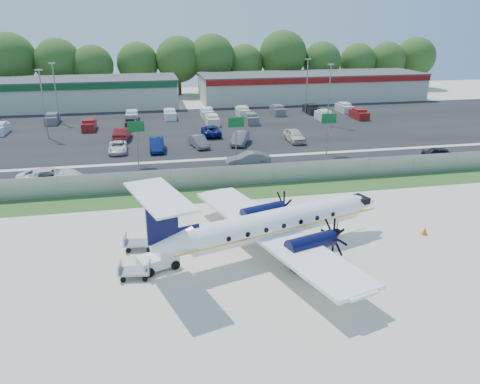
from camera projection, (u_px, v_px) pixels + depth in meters
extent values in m
plane|color=beige|center=(257.00, 253.00, 32.13)|extent=(170.00, 170.00, 0.00)
cube|color=#2D561E|center=(227.00, 193.00, 43.16)|extent=(170.00, 4.00, 0.02)
cube|color=black|center=(216.00, 171.00, 49.59)|extent=(170.00, 8.00, 0.02)
cube|color=black|center=(194.00, 129.00, 68.90)|extent=(170.00, 32.00, 0.02)
cube|color=gray|center=(223.00, 176.00, 44.66)|extent=(120.00, 0.02, 1.90)
cube|color=gray|center=(223.00, 167.00, 44.32)|extent=(120.00, 0.06, 0.06)
cube|color=gray|center=(223.00, 186.00, 44.98)|extent=(120.00, 0.06, 0.06)
cube|color=beige|center=(47.00, 94.00, 83.78)|extent=(46.00, 12.00, 5.00)
cube|color=#474749|center=(45.00, 80.00, 82.87)|extent=(46.40, 12.40, 0.24)
cube|color=#0F4723|center=(38.00, 88.00, 77.48)|extent=(46.00, 0.20, 1.00)
cube|color=beige|center=(312.00, 87.00, 93.14)|extent=(44.00, 12.00, 5.00)
cube|color=#474749|center=(312.00, 74.00, 92.23)|extent=(44.40, 12.40, 0.24)
cube|color=maroon|center=(323.00, 80.00, 86.84)|extent=(44.00, 0.20, 1.00)
cylinder|color=gray|center=(137.00, 143.00, 50.91)|extent=(0.14, 0.14, 5.00)
cube|color=#0C5923|center=(136.00, 127.00, 50.15)|extent=(1.80, 0.08, 1.10)
cylinder|color=gray|center=(236.00, 138.00, 52.97)|extent=(0.14, 0.14, 5.00)
cube|color=#0C5923|center=(236.00, 122.00, 52.21)|extent=(1.80, 0.08, 1.10)
cylinder|color=gray|center=(328.00, 133.00, 55.03)|extent=(0.14, 0.14, 5.00)
cube|color=#0C5923|center=(329.00, 118.00, 54.27)|extent=(1.80, 0.08, 1.10)
cylinder|color=gray|center=(44.00, 105.00, 61.77)|extent=(0.18, 0.18, 9.00)
cube|color=gray|center=(39.00, 70.00, 60.21)|extent=(0.90, 0.35, 0.18)
cylinder|color=gray|center=(329.00, 96.00, 69.26)|extent=(0.18, 0.18, 9.00)
cube|color=gray|center=(331.00, 64.00, 67.70)|extent=(0.90, 0.35, 0.18)
cylinder|color=gray|center=(56.00, 94.00, 70.96)|extent=(0.18, 0.18, 9.00)
cube|color=gray|center=(52.00, 63.00, 69.41)|extent=(0.90, 0.35, 0.18)
cylinder|color=gray|center=(307.00, 87.00, 78.45)|extent=(0.18, 0.18, 9.00)
cube|color=gray|center=(308.00, 59.00, 76.90)|extent=(0.90, 0.35, 0.18)
cylinder|color=white|center=(278.00, 223.00, 31.62)|extent=(12.62, 5.51, 1.92)
cone|color=white|center=(361.00, 203.00, 34.93)|extent=(2.68, 2.48, 1.92)
cone|color=white|center=(172.00, 244.00, 28.14)|extent=(3.07, 2.60, 1.92)
cube|color=black|center=(360.00, 199.00, 34.72)|extent=(1.25, 1.52, 0.45)
cube|color=white|center=(271.00, 232.00, 31.58)|extent=(8.27, 17.92, 0.22)
cylinder|color=black|center=(311.00, 243.00, 29.61)|extent=(3.60, 2.06, 1.11)
cylinder|color=black|center=(263.00, 212.00, 34.44)|extent=(3.60, 2.06, 1.11)
cube|color=black|center=(162.00, 220.00, 27.32)|extent=(1.89, 0.73, 2.92)
cube|color=white|center=(159.00, 196.00, 26.77)|extent=(4.14, 6.69, 0.14)
cylinder|color=gray|center=(337.00, 228.00, 34.49)|extent=(0.12, 0.12, 1.31)
cylinder|color=black|center=(337.00, 232.00, 34.61)|extent=(0.59, 0.34, 0.56)
cylinder|color=black|center=(296.00, 267.00, 29.62)|extent=(0.74, 0.57, 0.65)
cylinder|color=black|center=(250.00, 233.00, 34.44)|extent=(0.74, 0.57, 0.65)
cube|color=white|center=(158.00, 260.00, 30.02)|extent=(2.80, 2.25, 0.68)
cube|color=white|center=(164.00, 251.00, 30.08)|extent=(1.46, 1.57, 0.49)
cube|color=black|center=(171.00, 249.00, 30.30)|extent=(0.55, 1.06, 0.39)
cylinder|color=black|center=(150.00, 272.00, 29.06)|extent=(0.62, 0.41, 0.59)
cylinder|color=black|center=(141.00, 262.00, 30.26)|extent=(0.62, 0.41, 0.59)
cylinder|color=black|center=(176.00, 265.00, 29.95)|extent=(0.62, 0.41, 0.59)
cylinder|color=black|center=(166.00, 256.00, 31.15)|extent=(0.62, 0.41, 0.59)
cube|color=gray|center=(139.00, 243.00, 32.57)|extent=(2.15, 1.44, 0.12)
cube|color=gray|center=(125.00, 239.00, 32.39)|extent=(0.22, 1.22, 0.61)
cube|color=gray|center=(153.00, 238.00, 32.54)|extent=(0.22, 1.22, 0.61)
cylinder|color=black|center=(128.00, 250.00, 32.08)|extent=(0.38, 0.16, 0.36)
cylinder|color=black|center=(130.00, 243.00, 33.13)|extent=(0.38, 0.16, 0.36)
cylinder|color=black|center=(149.00, 250.00, 32.20)|extent=(0.38, 0.16, 0.36)
cylinder|color=black|center=(151.00, 242.00, 33.24)|extent=(0.38, 0.16, 0.36)
cube|color=gray|center=(135.00, 271.00, 28.93)|extent=(2.04, 1.39, 0.11)
cube|color=gray|center=(120.00, 268.00, 28.78)|extent=(0.23, 1.14, 0.57)
cube|color=gray|center=(149.00, 267.00, 28.88)|extent=(0.23, 1.14, 0.57)
cylinder|color=black|center=(123.00, 280.00, 28.49)|extent=(0.35, 0.16, 0.34)
cylinder|color=black|center=(126.00, 271.00, 29.47)|extent=(0.35, 0.16, 0.34)
cylinder|color=black|center=(145.00, 279.00, 28.57)|extent=(0.35, 0.16, 0.34)
cylinder|color=black|center=(147.00, 270.00, 29.54)|extent=(0.35, 0.16, 0.34)
cone|color=#E16207|center=(425.00, 231.00, 34.77)|extent=(0.40, 0.40, 0.60)
cube|color=#E16207|center=(424.00, 234.00, 34.86)|extent=(0.42, 0.42, 0.03)
cone|color=#E16207|center=(235.00, 206.00, 39.33)|extent=(0.41, 0.41, 0.61)
cube|color=#E16207|center=(235.00, 210.00, 39.43)|extent=(0.43, 0.43, 0.03)
imported|color=silver|center=(51.00, 185.00, 45.32)|extent=(6.48, 3.82, 1.69)
imported|color=#595B5E|center=(248.00, 166.00, 51.09)|extent=(4.84, 1.73, 1.59)
imported|color=black|center=(441.00, 161.00, 53.16)|extent=(4.85, 3.54, 1.53)
imported|color=silver|center=(118.00, 152.00, 56.56)|extent=(2.20, 4.65, 1.28)
imported|color=navy|center=(157.00, 151.00, 57.30)|extent=(1.78, 4.95, 1.62)
imported|color=#595B5E|center=(199.00, 147.00, 58.90)|extent=(2.44, 4.63, 1.45)
imported|color=#595B5E|center=(240.00, 144.00, 60.25)|extent=(3.44, 5.23, 1.63)
imported|color=beige|center=(294.00, 142.00, 61.54)|extent=(2.01, 4.84, 1.64)
imported|color=maroon|center=(123.00, 140.00, 62.59)|extent=(2.37, 5.25, 1.67)
imported|color=navy|center=(211.00, 136.00, 64.72)|extent=(2.47, 5.22, 1.44)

